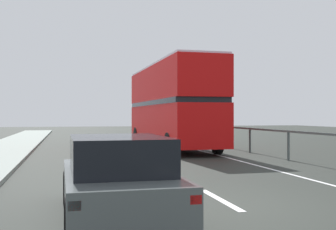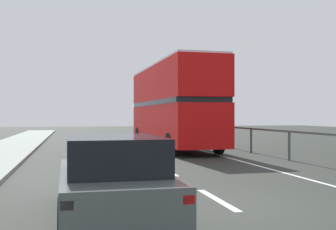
% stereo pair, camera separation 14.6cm
% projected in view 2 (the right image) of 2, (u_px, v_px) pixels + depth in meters
% --- Properties ---
extents(ground_plane, '(73.31, 120.00, 0.10)m').
position_uv_depth(ground_plane, '(231.00, 211.00, 7.91)').
color(ground_plane, '#282C27').
extents(lane_paint_markings, '(3.50, 46.00, 0.01)m').
position_uv_depth(lane_paint_markings, '(200.00, 159.00, 16.59)').
color(lane_paint_markings, silver).
rests_on(lane_paint_markings, ground).
extents(bridge_side_railing, '(0.10, 42.00, 1.17)m').
position_uv_depth(bridge_side_railing, '(268.00, 134.00, 17.85)').
color(bridge_side_railing, '#495351').
rests_on(bridge_side_railing, ground).
extents(double_decker_bus_red, '(2.65, 11.05, 4.40)m').
position_uv_depth(double_decker_bus_red, '(173.00, 104.00, 22.38)').
color(double_decker_bus_red, red).
rests_on(double_decker_bus_red, ground).
extents(hatchback_car_near, '(1.82, 4.06, 1.39)m').
position_uv_depth(hatchback_car_near, '(113.00, 179.00, 7.15)').
color(hatchback_car_near, '#4B5253').
rests_on(hatchback_car_near, ground).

